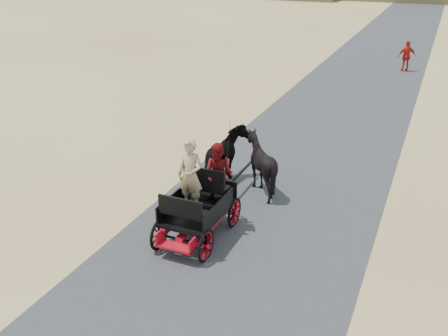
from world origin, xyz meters
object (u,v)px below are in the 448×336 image
at_px(pedestrian, 407,56).
at_px(horse_left, 226,158).
at_px(carriage, 198,223).
at_px(horse_right, 261,164).

bearing_deg(pedestrian, horse_left, 53.40).
height_order(carriage, horse_right, horse_right).
height_order(carriage, horse_left, horse_left).
distance_m(horse_left, horse_right, 1.10).
xyz_separation_m(horse_left, pedestrian, (3.54, 17.71, 0.02)).
bearing_deg(horse_left, carriage, 100.39).
xyz_separation_m(carriage, pedestrian, (2.99, 20.71, 0.50)).
bearing_deg(horse_right, horse_left, 0.00).
bearing_deg(horse_left, horse_right, -180.00).
bearing_deg(horse_right, pedestrian, -97.85).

